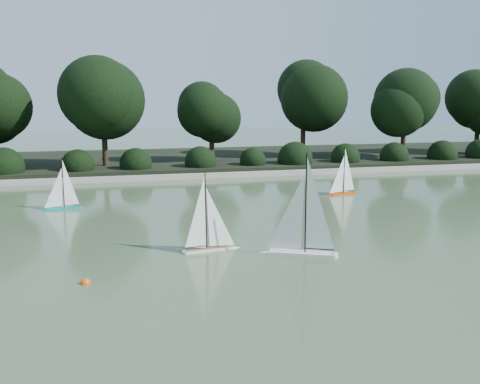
# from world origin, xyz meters

# --- Properties ---
(ground) EXTENTS (80.00, 80.00, 0.00)m
(ground) POSITION_xyz_m (0.00, 0.00, 0.00)
(ground) COLOR #3C5432
(ground) RESTS_ON ground
(pond_coping) EXTENTS (40.00, 0.35, 0.18)m
(pond_coping) POSITION_xyz_m (0.00, 9.00, 0.09)
(pond_coping) COLOR gray
(pond_coping) RESTS_ON ground
(far_bank) EXTENTS (40.00, 8.00, 0.30)m
(far_bank) POSITION_xyz_m (0.00, 13.00, 0.15)
(far_bank) COLOR black
(far_bank) RESTS_ON ground
(tree_line) EXTENTS (26.31, 3.93, 4.39)m
(tree_line) POSITION_xyz_m (1.23, 11.44, 2.64)
(tree_line) COLOR black
(tree_line) RESTS_ON ground
(shrub_hedge) EXTENTS (29.10, 1.10, 1.10)m
(shrub_hedge) POSITION_xyz_m (0.00, 9.90, 0.45)
(shrub_hedge) COLOR black
(shrub_hedge) RESTS_ON ground
(sailboat_white_a) EXTENTS (1.34, 0.78, 1.92)m
(sailboat_white_a) POSITION_xyz_m (0.19, -0.31, 0.30)
(sailboat_white_a) COLOR white
(sailboat_white_a) RESTS_ON ground
(sailboat_white_b) EXTENTS (1.11, 0.31, 1.51)m
(sailboat_white_b) POSITION_xyz_m (-1.16, 0.30, 0.23)
(sailboat_white_b) COLOR silver
(sailboat_white_b) RESTS_ON ground
(sailboat_orange) EXTENTS (1.06, 0.44, 1.46)m
(sailboat_orange) POSITION_xyz_m (3.45, 4.96, 0.23)
(sailboat_orange) COLOR #D84300
(sailboat_orange) RESTS_ON ground
(sailboat_teal) EXTENTS (0.99, 0.29, 1.35)m
(sailboat_teal) POSITION_xyz_m (-4.13, 4.76, 0.21)
(sailboat_teal) COLOR #028D87
(sailboat_teal) RESTS_ON ground
(race_buoy) EXTENTS (0.16, 0.16, 0.16)m
(race_buoy) POSITION_xyz_m (-3.34, -0.95, 0.00)
(race_buoy) COLOR #E0460B
(race_buoy) RESTS_ON ground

